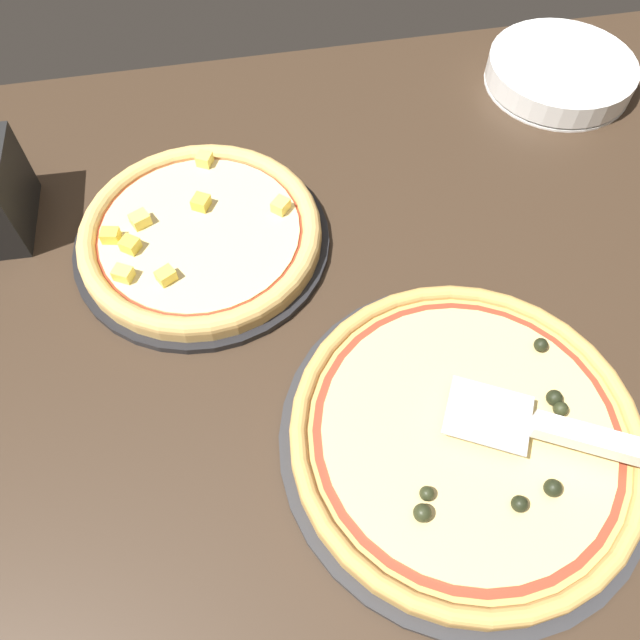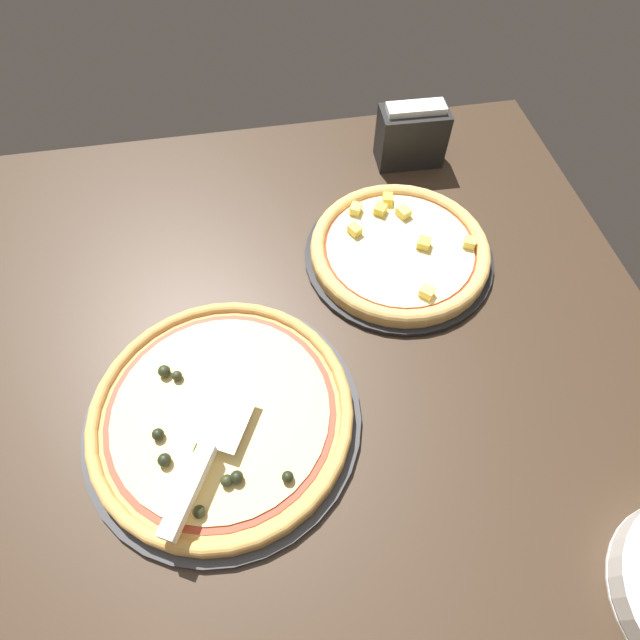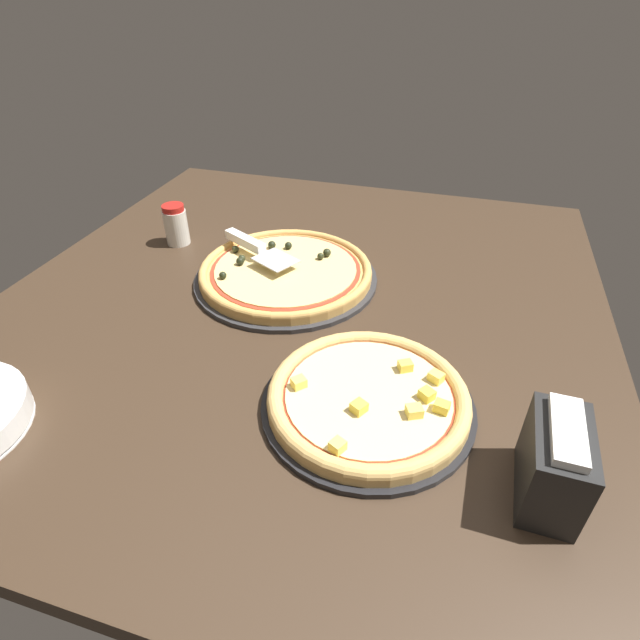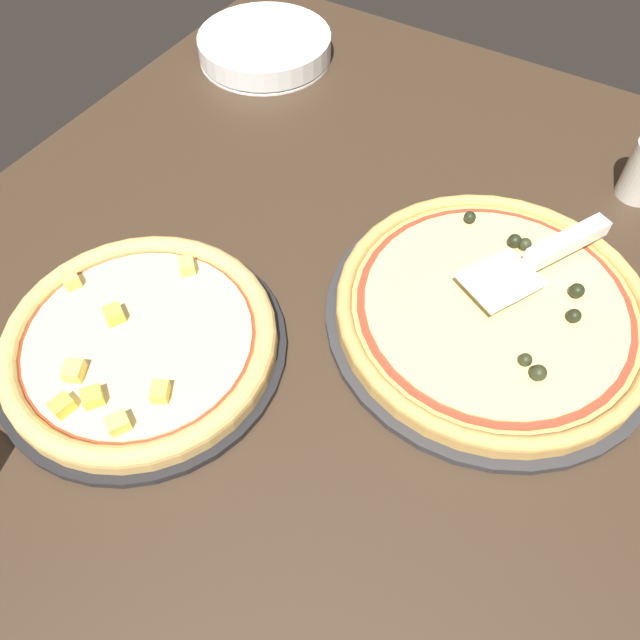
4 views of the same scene
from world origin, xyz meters
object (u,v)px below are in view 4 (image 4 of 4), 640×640
at_px(pizza_front, 494,307).
at_px(plate_stack, 265,47).
at_px(pizza_back, 139,340).
at_px(serving_spatula, 554,249).

bearing_deg(pizza_front, plate_stack, -31.02).
height_order(pizza_front, pizza_back, pizza_front).
bearing_deg(serving_spatula, plate_stack, -22.42).
xyz_separation_m(pizza_back, serving_spatula, (-0.36, -0.34, 0.03)).
distance_m(pizza_front, plate_stack, 0.64).
bearing_deg(pizza_front, serving_spatula, -109.32).
relative_size(pizza_front, serving_spatula, 1.85).
xyz_separation_m(serving_spatula, plate_stack, (0.58, -0.24, -0.04)).
distance_m(pizza_front, serving_spatula, 0.10).
bearing_deg(pizza_back, pizza_front, -142.35).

